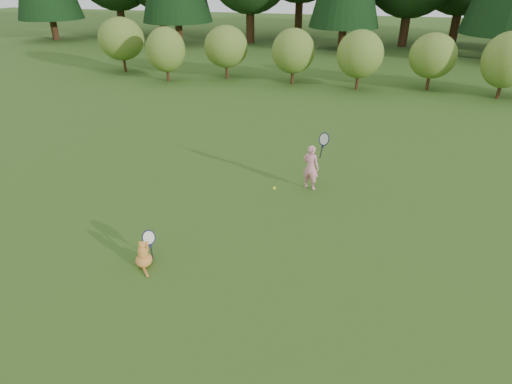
% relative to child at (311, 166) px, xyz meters
% --- Properties ---
extents(ground, '(100.00, 100.00, 0.00)m').
position_rel_child_xyz_m(ground, '(-1.08, -2.64, -0.59)').
color(ground, '#2B5618').
rests_on(ground, ground).
extents(shrub_row, '(28.00, 3.00, 2.80)m').
position_rel_child_xyz_m(shrub_row, '(-1.08, 10.36, 0.81)').
color(shrub_row, '#416920').
rests_on(shrub_row, ground).
extents(child, '(0.67, 0.47, 1.67)m').
position_rel_child_xyz_m(child, '(0.00, 0.00, 0.00)').
color(child, pink).
rests_on(child, ground).
extents(cat, '(0.47, 0.77, 0.67)m').
position_rel_child_xyz_m(cat, '(-2.45, -3.82, -0.33)').
color(cat, orange).
rests_on(cat, ground).
extents(tennis_ball, '(0.06, 0.06, 0.06)m').
position_rel_child_xyz_m(tennis_ball, '(-0.44, -2.11, 0.39)').
color(tennis_ball, '#C7D218').
rests_on(tennis_ball, ground).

